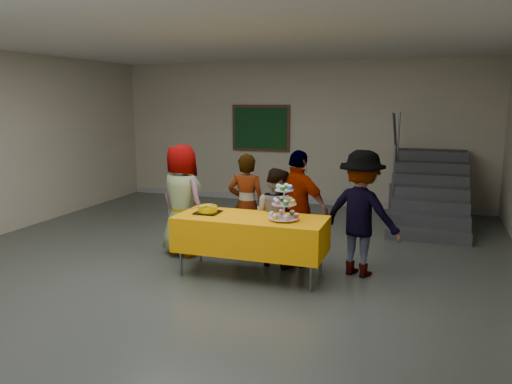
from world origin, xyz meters
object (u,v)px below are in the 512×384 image
(staircase, at_px, (429,195))
(cupcake_stand, at_px, (284,206))
(schoolchild_a, at_px, (182,200))
(bake_table, at_px, (251,233))
(schoolchild_b, at_px, (247,205))
(bear_cake, at_px, (208,209))
(schoolchild_d, at_px, (298,209))
(noticeboard, at_px, (261,128))
(schoolchild_e, at_px, (361,213))
(schoolchild_c, at_px, (276,217))

(staircase, bearing_deg, cupcake_stand, -113.75)
(schoolchild_a, bearing_deg, cupcake_stand, -179.40)
(bake_table, xyz_separation_m, schoolchild_b, (-0.34, 0.79, 0.18))
(bear_cake, height_order, staircase, staircase)
(schoolchild_d, bearing_deg, bake_table, 73.01)
(bake_table, relative_size, cupcake_stand, 4.22)
(schoolchild_a, relative_size, staircase, 0.66)
(staircase, distance_m, noticeboard, 3.78)
(schoolchild_e, xyz_separation_m, noticeboard, (-2.70, 4.12, 0.80))
(schoolchild_b, bearing_deg, schoolchild_d, 160.94)
(cupcake_stand, relative_size, schoolchild_c, 0.34)
(bear_cake, bearing_deg, staircase, 54.25)
(schoolchild_a, distance_m, noticeboard, 4.15)
(bake_table, height_order, bear_cake, bear_cake)
(cupcake_stand, distance_m, schoolchild_b, 1.15)
(schoolchild_d, bearing_deg, schoolchild_b, 7.14)
(schoolchild_c, relative_size, schoolchild_d, 0.85)
(bake_table, xyz_separation_m, bear_cake, (-0.59, 0.02, 0.27))
(bake_table, xyz_separation_m, schoolchild_e, (1.30, 0.50, 0.24))
(schoolchild_a, bearing_deg, noticeboard, -67.73)
(cupcake_stand, height_order, bear_cake, cupcake_stand)
(schoolchild_a, bearing_deg, bear_cake, 160.16)
(staircase, bearing_deg, schoolchild_b, -129.34)
(cupcake_stand, xyz_separation_m, noticeboard, (-1.84, 4.66, 0.65))
(bear_cake, relative_size, schoolchild_e, 0.22)
(schoolchild_c, bearing_deg, noticeboard, -49.56)
(bake_table, bearing_deg, cupcake_stand, -4.44)
(schoolchild_a, xyz_separation_m, schoolchild_b, (0.90, 0.23, -0.06))
(schoolchild_e, bearing_deg, staircase, -86.20)
(schoolchild_e, relative_size, staircase, 0.67)
(schoolchild_d, xyz_separation_m, schoolchild_e, (0.84, -0.09, 0.02))
(bear_cake, distance_m, schoolchild_d, 1.20)
(schoolchild_a, distance_m, schoolchild_d, 1.70)
(schoolchild_a, relative_size, schoolchild_d, 1.02)
(bear_cake, height_order, schoolchild_d, schoolchild_d)
(schoolchild_b, xyz_separation_m, noticeboard, (-1.06, 3.84, 0.86))
(bear_cake, xyz_separation_m, schoolchild_d, (1.05, 0.57, -0.05))
(schoolchild_c, distance_m, noticeboard, 4.49)
(schoolchild_a, relative_size, schoolchild_e, 0.99)
(bake_table, bearing_deg, schoolchild_d, 52.21)
(schoolchild_b, bearing_deg, bake_table, 107.99)
(schoolchild_d, bearing_deg, schoolchild_e, -165.21)
(schoolchild_a, height_order, schoolchild_d, schoolchild_a)
(schoolchild_a, bearing_deg, bake_table, 175.81)
(bake_table, relative_size, staircase, 0.78)
(schoolchild_b, height_order, staircase, staircase)
(schoolchild_a, height_order, schoolchild_c, schoolchild_a)
(cupcake_stand, height_order, schoolchild_a, schoolchild_a)
(schoolchild_b, relative_size, staircase, 0.61)
(noticeboard, bearing_deg, cupcake_stand, -68.47)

